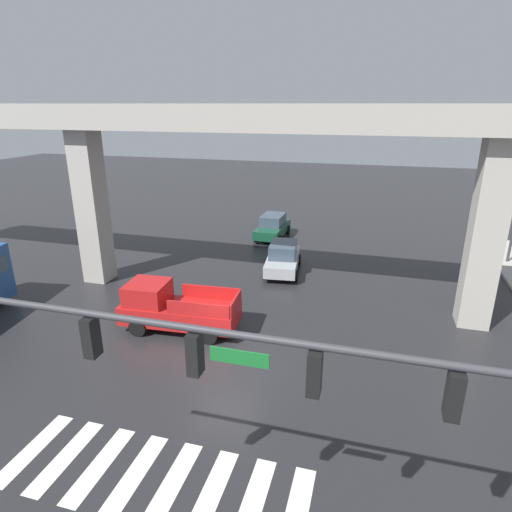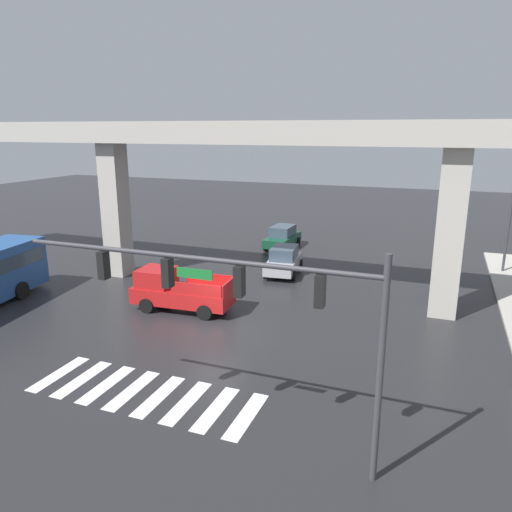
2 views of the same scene
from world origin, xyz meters
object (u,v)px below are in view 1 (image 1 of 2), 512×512
(sedan_dark_green, at_px, (273,226))
(traffic_signal_mast, at_px, (322,395))
(pickup_truck, at_px, (173,308))
(sedan_silver, at_px, (283,258))

(sedan_dark_green, bearing_deg, traffic_signal_mast, -74.46)
(pickup_truck, relative_size, traffic_signal_mast, 0.48)
(pickup_truck, bearing_deg, traffic_signal_mast, -50.51)
(sedan_dark_green, relative_size, sedan_silver, 0.97)
(pickup_truck, bearing_deg, sedan_dark_green, 86.43)
(pickup_truck, height_order, sedan_silver, pickup_truck)
(sedan_dark_green, height_order, sedan_silver, same)
(sedan_silver, bearing_deg, pickup_truck, -111.05)
(sedan_dark_green, bearing_deg, sedan_silver, -71.27)
(sedan_silver, relative_size, traffic_signal_mast, 0.41)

